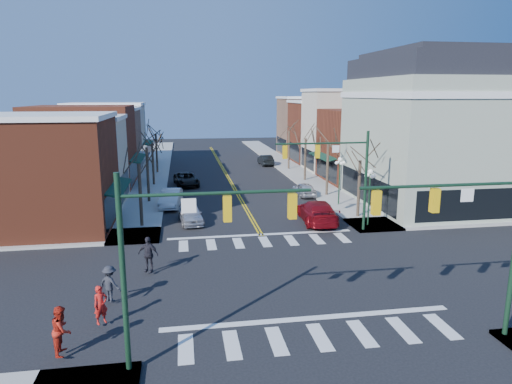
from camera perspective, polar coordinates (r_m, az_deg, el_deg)
name	(u,v)px	position (r m, az deg, el deg)	size (l,w,h in m)	color
ground	(286,278)	(24.99, 3.75, -10.65)	(160.00, 160.00, 0.00)	black
sidewalk_left	(146,199)	(43.64, -13.58, -0.91)	(3.50, 70.00, 0.15)	#9E9B93
sidewalk_right	(327,193)	(45.71, 8.84, -0.13)	(3.50, 70.00, 0.15)	#9E9B93
bldg_left_brick_a	(38,175)	(36.12, -25.57, 1.91)	(10.00, 8.50, 8.00)	maroon
bldg_left_stucco_a	(65,163)	(43.56, -22.77, 3.38)	(10.00, 7.00, 7.50)	beige
bldg_left_brick_b	(83,147)	(51.25, -20.79, 5.28)	(10.00, 9.00, 8.50)	maroon
bldg_left_tan	(97,142)	(59.35, -19.23, 5.89)	(10.00, 7.50, 7.80)	#926950
bldg_left_stucco_b	(107,135)	(66.95, -18.13, 6.77)	(10.00, 8.00, 8.20)	beige
bldg_right_brick_a	(370,146)	(52.78, 14.06, 5.61)	(10.00, 8.50, 8.00)	maroon
bldg_right_stucco	(346,131)	(59.85, 11.19, 7.43)	(10.00, 7.00, 10.00)	beige
bldg_right_brick_b	(327,133)	(66.97, 8.93, 7.35)	(10.00, 8.00, 8.50)	maroon
bldg_right_tan	(312,127)	(74.57, 7.02, 8.07)	(10.00, 8.00, 9.00)	#926950
victorian_corner	(434,129)	(42.98, 21.40, 7.29)	(12.25, 14.25, 13.30)	#9DA791
traffic_mast_near_left	(177,243)	(15.83, -9.80, -6.31)	(6.60, 0.28, 7.20)	#14331E
traffic_mast_near_right	(474,228)	(19.18, 25.61, -4.08)	(6.60, 0.28, 7.20)	#14331E
traffic_mast_far_right	(341,167)	(32.12, 10.58, 3.05)	(6.60, 0.28, 7.20)	#14331E
lamppost_corner	(370,188)	(34.40, 14.01, 0.53)	(0.36, 0.36, 4.33)	#14331E
lamppost_midblock	(340,173)	(40.35, 10.41, 2.37)	(0.36, 0.36, 4.33)	#14331E
tree_left_a	(140,196)	(34.36, -14.25, -0.49)	(0.24, 0.24, 4.76)	#382B21
tree_left_b	(148,175)	(42.16, -13.37, 2.04)	(0.24, 0.24, 5.04)	#382B21
tree_left_c	(153,165)	(50.08, -12.75, 3.35)	(0.24, 0.24, 4.55)	#382B21
tree_left_d	(157,154)	(57.97, -12.31, 4.70)	(0.24, 0.24, 4.90)	#382B21
tree_right_a	(359,189)	(36.87, 12.73, 0.32)	(0.24, 0.24, 4.62)	#382B21
tree_right_b	(327,170)	(44.20, 8.91, 2.77)	(0.24, 0.24, 5.18)	#382B21
tree_right_c	(305,160)	(51.80, 6.17, 4.02)	(0.24, 0.24, 4.83)	#382B21
tree_right_d	(289,151)	(59.47, 4.13, 5.17)	(0.24, 0.24, 4.97)	#382B21
car_left_near	(191,214)	(35.23, -8.18, -2.74)	(1.66, 4.12, 1.40)	silver
car_left_mid	(171,198)	(40.51, -10.61, -0.77)	(1.62, 4.65, 1.53)	white
car_left_far	(186,179)	(49.63, -8.70, 1.58)	(2.31, 5.02, 1.39)	black
car_right_near	(317,212)	(35.30, 7.65, -2.44)	(2.39, 5.87, 1.70)	maroon
car_right_mid	(304,189)	(44.34, 6.03, 0.35)	(1.56, 3.87, 1.32)	silver
car_right_far	(266,160)	(63.47, 1.20, 4.02)	(1.51, 4.32, 1.42)	black
pedestrian_red_a	(101,305)	(20.82, -18.84, -13.20)	(0.61, 0.40, 1.67)	red
pedestrian_red_b	(62,330)	(19.12, -23.11, -15.57)	(0.92, 0.71, 1.88)	#A91E12
pedestrian_dark_a	(148,254)	(25.73, -13.33, -7.57)	(1.16, 0.48, 1.97)	black
pedestrian_dark_b	(110,284)	(22.72, -17.81, -10.85)	(1.12, 0.65, 1.74)	#21232A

